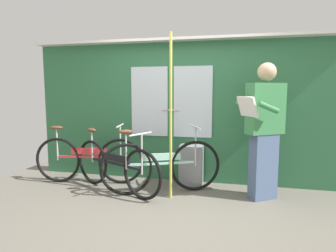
# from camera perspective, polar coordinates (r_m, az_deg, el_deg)

# --- Properties ---
(ground_plane) EXTENTS (5.92, 3.95, 0.04)m
(ground_plane) POSITION_cam_1_polar(r_m,az_deg,el_deg) (3.77, -0.29, -15.96)
(ground_plane) COLOR #666056
(train_door_wall) EXTENTS (4.92, 0.28, 2.23)m
(train_door_wall) POSITION_cam_1_polar(r_m,az_deg,el_deg) (4.63, 3.00, 3.44)
(train_door_wall) COLOR #2D6B42
(train_door_wall) RESTS_ON ground_plane
(bicycle_near_door) EXTENTS (1.60, 0.83, 0.90)m
(bicycle_near_door) POSITION_cam_1_polar(r_m,az_deg,el_deg) (4.31, -10.32, -7.68)
(bicycle_near_door) COLOR black
(bicycle_near_door) RESTS_ON ground_plane
(bicycle_leaning_behind) EXTENTS (1.58, 0.79, 0.94)m
(bicycle_leaning_behind) POSITION_cam_1_polar(r_m,az_deg,el_deg) (4.16, -1.34, -7.80)
(bicycle_leaning_behind) COLOR black
(bicycle_leaning_behind) RESTS_ON ground_plane
(bicycle_by_pole) EXTENTS (1.70, 0.46, 0.92)m
(bicycle_by_pole) POSITION_cam_1_polar(r_m,az_deg,el_deg) (4.76, -15.23, -6.24)
(bicycle_by_pole) COLOR black
(bicycle_by_pole) RESTS_ON ground_plane
(passenger_reading_newspaper) EXTENTS (0.65, 0.60, 1.80)m
(passenger_reading_newspaper) POSITION_cam_1_polar(r_m,az_deg,el_deg) (4.03, 18.24, -0.42)
(passenger_reading_newspaper) COLOR slate
(passenger_reading_newspaper) RESTS_ON ground_plane
(trash_bin_by_wall) EXTENTS (0.35, 0.28, 0.62)m
(trash_bin_by_wall) POSITION_cam_1_polar(r_m,az_deg,el_deg) (4.53, 4.57, -7.63)
(trash_bin_by_wall) COLOR gray
(trash_bin_by_wall) RESTS_ON ground_plane
(handrail_pole) EXTENTS (0.04, 0.04, 2.19)m
(handrail_pole) POSITION_cam_1_polar(r_m,az_deg,el_deg) (3.85, 0.54, 1.68)
(handrail_pole) COLOR #C6C14C
(handrail_pole) RESTS_ON ground_plane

